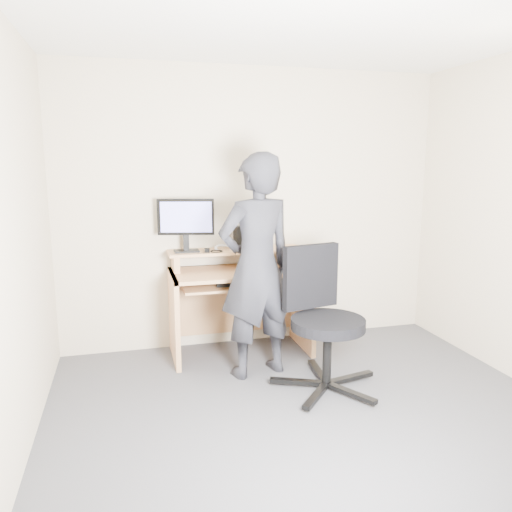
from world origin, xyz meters
name	(u,v)px	position (x,y,z in m)	size (l,w,h in m)	color
ground	(324,434)	(0.00, 0.00, 0.00)	(3.50, 3.50, 0.00)	#4A4A4F
back_wall	(254,209)	(0.00, 1.75, 1.25)	(3.50, 0.02, 2.50)	beige
ceiling	(336,5)	(0.00, 0.00, 2.50)	(3.50, 3.50, 0.02)	white
desk	(238,291)	(-0.20, 1.53, 0.55)	(1.20, 0.60, 0.91)	tan
monitor	(186,220)	(-0.64, 1.58, 1.18)	(0.48, 0.14, 0.46)	black
external_drive	(239,237)	(-0.17, 1.63, 1.01)	(0.07, 0.13, 0.20)	black
travel_mug	(248,239)	(-0.09, 1.60, 1.00)	(0.08, 0.08, 0.17)	silver
smartphone	(266,249)	(0.06, 1.54, 0.92)	(0.07, 0.13, 0.01)	black
charger	(207,250)	(-0.47, 1.52, 0.93)	(0.04, 0.04, 0.04)	black
headphones	(223,248)	(-0.31, 1.63, 0.92)	(0.16, 0.16, 0.02)	silver
keyboard	(243,282)	(-0.20, 1.36, 0.67)	(0.46, 0.18, 0.03)	black
mouse	(286,268)	(0.18, 1.35, 0.77)	(0.10, 0.06, 0.04)	black
office_chair	(322,314)	(0.24, 0.65, 0.57)	(0.82, 0.81, 1.04)	black
person	(257,267)	(-0.17, 0.99, 0.88)	(0.64, 0.42, 1.75)	black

